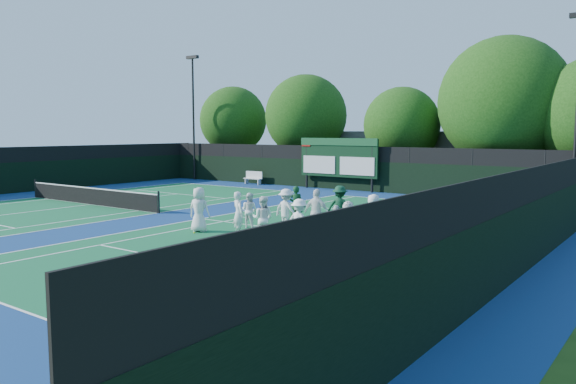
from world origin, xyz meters
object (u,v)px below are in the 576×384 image
Objects in this scene: scoreboard at (338,158)px; coach_left at (296,205)px; tennis_net at (90,196)px; bench at (253,177)px.

scoreboard is 3.60× the size of coach_left.
scoreboard is at bearing 64.40° from tennis_net.
scoreboard is at bearing -89.76° from coach_left.
scoreboard is 16.26m from tennis_net.
coach_left is (5.84, -13.13, -1.36)m from scoreboard.
scoreboard is at bearing 1.68° from bench.
bench is 18.44m from coach_left.
tennis_net is 12.91m from coach_left.
coach_left is (13.16, -12.91, 0.30)m from bench.
scoreboard is 3.84× the size of bench.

